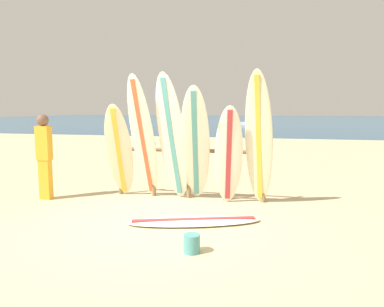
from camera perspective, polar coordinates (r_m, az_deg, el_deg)
The scene contains 13 objects.
ground_plane at distance 5.92m, azimuth -7.04°, elevation -11.36°, with size 120.00×120.00×0.00m, color #D3BC8C.
ocean_water at distance 63.32m, azimuth 11.50°, elevation 5.32°, with size 120.00×80.00×0.01m, color #1E5984.
surfboard_rack at distance 7.46m, azimuth -0.53°, elevation -1.80°, with size 3.21×0.09×1.16m.
surfboard_leaning_far_left at distance 7.59m, azimuth -11.60°, elevation 0.34°, with size 0.65×0.83×1.99m.
surfboard_leaning_left at distance 7.26m, azimuth -7.83°, elevation 2.34°, with size 0.52×1.04×2.55m.
surfboard_leaning_center_left at distance 7.09m, azimuth -3.18°, elevation 2.38°, with size 0.70×0.98×2.57m.
surfboard_leaning_center at distance 6.96m, azimuth 0.53°, elevation 1.23°, with size 0.74×1.21×2.31m.
surfboard_leaning_center_right at distance 6.90m, azimuth 5.89°, elevation -0.37°, with size 0.64×0.68×1.95m.
surfboard_leaning_right at distance 6.88m, azimuth 10.66°, elevation 2.22°, with size 0.62×0.82×2.60m.
surfboard_lying_on_sand at distance 5.98m, azimuth 0.36°, elevation -10.77°, with size 2.29×1.26×0.08m.
beachgoer_standing at distance 7.94m, azimuth -22.59°, elevation 0.08°, with size 0.29×0.24×1.77m.
small_boat_offshore at distance 41.52m, azimuth 9.30°, elevation 4.83°, with size 3.17×1.22×0.71m.
sand_bucket at distance 4.81m, azimuth -0.05°, elevation -14.24°, with size 0.22×0.22×0.24m, color teal.
Camera 1 is at (1.97, -5.26, 1.88)m, focal length 33.28 mm.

